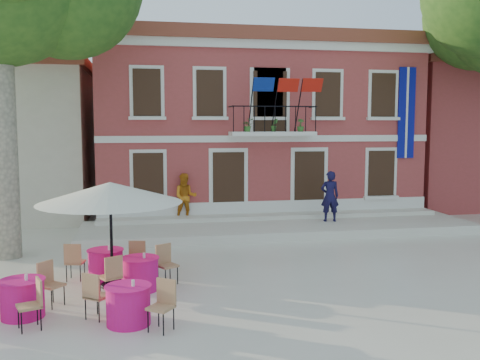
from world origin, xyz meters
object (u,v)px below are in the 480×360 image
pedestrian_navy (330,196)px  cafe_table_1 (128,303)px  cafe_table_0 (22,296)px  cafe_table_4 (106,263)px  pedestrian_orange (185,197)px  patio_umbrella (110,193)px  cafe_table_3 (140,272)px

pedestrian_navy → cafe_table_1: 10.90m
cafe_table_0 → cafe_table_4: 2.76m
pedestrian_navy → cafe_table_0: size_ratio=1.00×
pedestrian_orange → cafe_table_4: 6.86m
patio_umbrella → cafe_table_3: patio_umbrella is taller
pedestrian_navy → cafe_table_4: bearing=40.7°
pedestrian_orange → pedestrian_navy: bearing=-8.7°
cafe_table_0 → cafe_table_1: same height
cafe_table_1 → cafe_table_3: same height
pedestrian_navy → cafe_table_3: size_ratio=0.98×
cafe_table_0 → cafe_table_1: bearing=-20.6°
cafe_table_1 → cafe_table_4: (-0.62, 3.12, 0.00)m
patio_umbrella → cafe_table_3: (0.65, -0.38, -1.83)m
pedestrian_navy → cafe_table_0: bearing=46.1°
patio_umbrella → cafe_table_1: 3.16m
pedestrian_orange → cafe_table_3: bearing=-98.4°
cafe_table_1 → cafe_table_4: bearing=101.2°
cafe_table_1 → cafe_table_4: size_ratio=0.91×
cafe_table_0 → cafe_table_1: 2.23m
patio_umbrella → cafe_table_0: (-1.66, -1.75, -1.82)m
cafe_table_1 → cafe_table_4: same height
pedestrian_navy → pedestrian_orange: 5.32m
cafe_table_3 → cafe_table_4: 1.28m
patio_umbrella → cafe_table_0: patio_umbrella is taller
cafe_table_3 → cafe_table_4: bearing=131.0°
pedestrian_navy → cafe_table_1: (-7.07, -8.27, -0.81)m
pedestrian_navy → cafe_table_4: size_ratio=0.94×
patio_umbrella → pedestrian_orange: bearing=71.5°
patio_umbrella → cafe_table_0: 3.02m
pedestrian_navy → cafe_table_3: (-6.85, -6.11, -0.81)m
pedestrian_orange → cafe_table_0: bearing=-110.2°
pedestrian_orange → cafe_table_3: pedestrian_orange is taller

